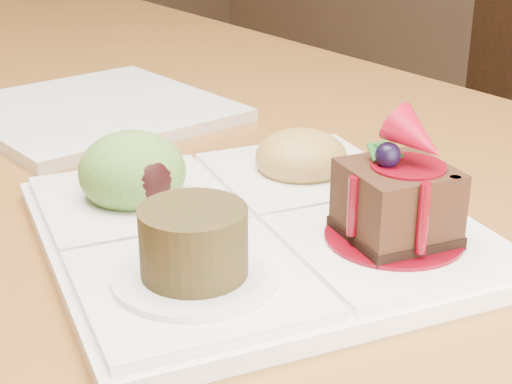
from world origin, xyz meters
TOP-DOWN VIEW (x-y plane):
  - chair_right at (0.96, -0.09)m, footprint 0.46×0.46m
  - sampler_plate at (0.08, -0.55)m, footprint 0.32×0.32m
  - second_plate at (0.12, -0.24)m, footprint 0.25×0.25m

SIDE VIEW (x-z plane):
  - chair_right at x=0.96m, z-range 0.06..0.90m
  - second_plate at x=0.12m, z-range 0.75..0.76m
  - sampler_plate at x=0.08m, z-range 0.72..0.82m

